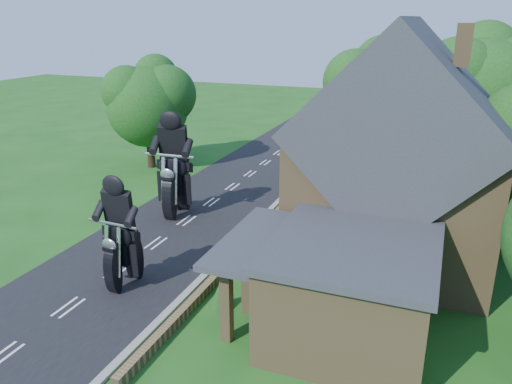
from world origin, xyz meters
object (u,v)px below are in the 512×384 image
(garden_wall, at_px, (255,237))
(motorcycle_follow, at_px, (176,200))
(house, at_px, (398,162))
(motorcycle_lead, at_px, (124,270))
(annex, at_px, (347,287))

(garden_wall, relative_size, motorcycle_follow, 11.96)
(motorcycle_follow, bearing_deg, house, 173.56)
(house, xyz_separation_m, motorcycle_lead, (-9.48, -6.84, -3.64))
(motorcycle_lead, xyz_separation_m, motorcycle_follow, (-1.90, 7.42, 0.16))
(garden_wall, height_order, motorcycle_lead, motorcycle_lead)
(house, distance_m, motorcycle_lead, 12.25)
(garden_wall, relative_size, motorcycle_lead, 14.61)
(garden_wall, height_order, house, house)
(motorcycle_lead, distance_m, motorcycle_follow, 7.66)
(motorcycle_lead, bearing_deg, house, -141.14)
(garden_wall, bearing_deg, motorcycle_follow, 163.06)
(house, height_order, motorcycle_lead, house)
(annex, xyz_separation_m, motorcycle_follow, (-10.76, 7.38, -0.91))
(garden_wall, relative_size, house, 2.15)
(annex, xyz_separation_m, motorcycle_lead, (-8.86, -0.04, -1.07))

